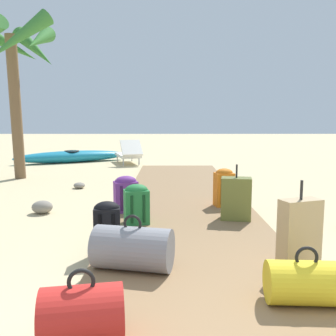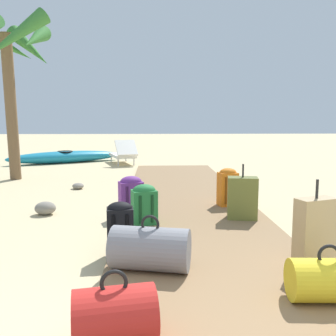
# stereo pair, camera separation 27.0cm
# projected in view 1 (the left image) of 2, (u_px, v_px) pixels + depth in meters

# --- Properties ---
(ground_plane) EXTENTS (60.00, 60.00, 0.00)m
(ground_plane) POSITION_uv_depth(u_px,v_px,m) (189.00, 221.00, 5.09)
(ground_plane) COLOR #CCB789
(boardwalk) EXTENTS (1.97, 9.08, 0.08)m
(boardwalk) POSITION_uv_depth(u_px,v_px,m) (186.00, 203.00, 5.98)
(boardwalk) COLOR olive
(boardwalk) RESTS_ON ground
(backpack_orange) EXTENTS (0.31, 0.27, 0.57)m
(backpack_orange) POSITION_uv_depth(u_px,v_px,m) (226.00, 186.00, 5.56)
(backpack_orange) COLOR orange
(backpack_orange) RESTS_ON boardwalk
(duffel_bag_grey) EXTENTS (0.74, 0.51, 0.49)m
(duffel_bag_grey) POSITION_uv_depth(u_px,v_px,m) (135.00, 248.00, 3.22)
(duffel_bag_grey) COLOR slate
(duffel_bag_grey) RESTS_ON boardwalk
(duffel_bag_yellow) EXTENTS (0.56, 0.34, 0.42)m
(duffel_bag_yellow) POSITION_uv_depth(u_px,v_px,m) (307.00, 283.00, 2.61)
(duffel_bag_yellow) COLOR gold
(duffel_bag_yellow) RESTS_ON boardwalk
(backpack_purple) EXTENTS (0.37, 0.31, 0.51)m
(backpack_purple) POSITION_uv_depth(u_px,v_px,m) (128.00, 193.00, 5.24)
(backpack_purple) COLOR #6B2D84
(backpack_purple) RESTS_ON boardwalk
(backpack_green) EXTENTS (0.35, 0.30, 0.50)m
(backpack_green) POSITION_uv_depth(u_px,v_px,m) (138.00, 203.00, 4.64)
(backpack_green) COLOR #237538
(backpack_green) RESTS_ON boardwalk
(backpack_black) EXTENTS (0.28, 0.23, 0.49)m
(backpack_black) POSITION_uv_depth(u_px,v_px,m) (109.00, 224.00, 3.72)
(backpack_black) COLOR black
(backpack_black) RESTS_ON boardwalk
(suitcase_tan) EXTENTS (0.39, 0.27, 0.79)m
(suitcase_tan) POSITION_uv_depth(u_px,v_px,m) (301.00, 235.00, 3.19)
(suitcase_tan) COLOR tan
(suitcase_tan) RESTS_ON boardwalk
(suitcase_olive) EXTENTS (0.42, 0.29, 0.73)m
(suitcase_olive) POSITION_uv_depth(u_px,v_px,m) (238.00, 199.00, 4.82)
(suitcase_olive) COLOR olive
(suitcase_olive) RESTS_ON boardwalk
(duffel_bag_red) EXTENTS (0.53, 0.42, 0.45)m
(duffel_bag_red) POSITION_uv_depth(u_px,v_px,m) (84.00, 313.00, 2.18)
(duffel_bag_red) COLOR red
(duffel_bag_red) RESTS_ON boardwalk
(palm_tree_far_left) EXTENTS (2.05, 2.23, 3.69)m
(palm_tree_far_left) POSITION_uv_depth(u_px,v_px,m) (17.00, 54.00, 8.29)
(palm_tree_far_left) COLOR brown
(palm_tree_far_left) RESTS_ON ground
(lounge_chair) EXTENTS (1.03, 1.67, 0.76)m
(lounge_chair) POSITION_uv_depth(u_px,v_px,m) (130.00, 153.00, 11.48)
(lounge_chair) COLOR white
(lounge_chair) RESTS_ON ground
(kayak) EXTENTS (3.47, 2.23, 0.38)m
(kayak) POSITION_uv_depth(u_px,v_px,m) (74.00, 156.00, 11.93)
(kayak) COLOR teal
(kayak) RESTS_ON ground
(rock_left_far) EXTENTS (0.32, 0.28, 0.19)m
(rock_left_far) POSITION_uv_depth(u_px,v_px,m) (44.00, 207.00, 5.48)
(rock_left_far) COLOR gray
(rock_left_far) RESTS_ON ground
(rock_left_near) EXTENTS (0.32, 0.33, 0.12)m
(rock_left_near) POSITION_uv_depth(u_px,v_px,m) (81.00, 185.00, 7.47)
(rock_left_near) COLOR gray
(rock_left_near) RESTS_ON ground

